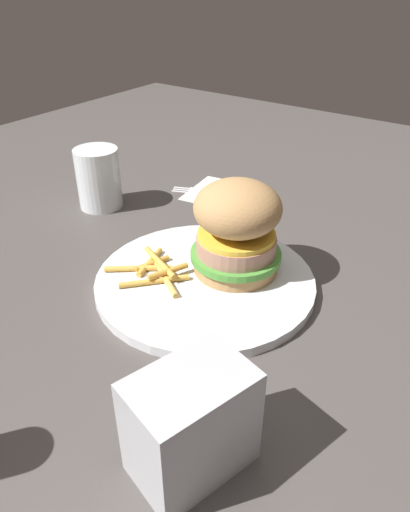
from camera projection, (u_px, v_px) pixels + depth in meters
name	position (u px, v px, depth m)	size (l,w,h in m)	color
ground_plane	(225.00, 285.00, 0.58)	(1.60, 1.60, 0.00)	#47423F
plate	(205.00, 281.00, 0.58)	(0.26, 0.26, 0.01)	silver
sandwich	(238.00, 228.00, 0.56)	(0.11, 0.11, 0.12)	tan
fries_pile	(155.00, 270.00, 0.58)	(0.11, 0.09, 0.01)	gold
napkin	(222.00, 193.00, 0.81)	(0.11, 0.11, 0.00)	white
fork	(221.00, 192.00, 0.80)	(0.16, 0.09, 0.00)	silver
drink_glass	(99.00, 181.00, 0.74)	(0.07, 0.07, 0.09)	silver
napkin_dispenser	(191.00, 424.00, 0.35)	(0.09, 0.06, 0.09)	#B7BABF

